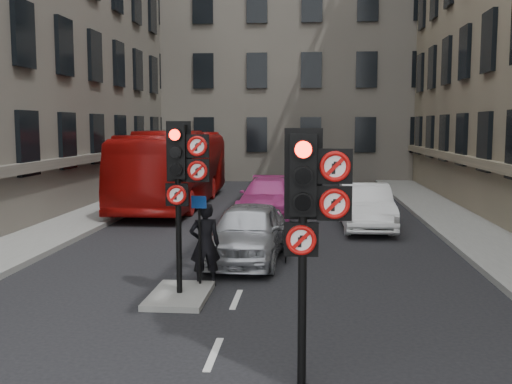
% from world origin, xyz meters
% --- Properties ---
extents(pavement_left, '(3.00, 50.00, 0.16)m').
position_xyz_m(pavement_left, '(-7.20, 12.00, 0.08)').
color(pavement_left, gray).
rests_on(pavement_left, ground).
extents(pavement_right, '(3.00, 50.00, 0.16)m').
position_xyz_m(pavement_right, '(7.20, 12.00, 0.08)').
color(pavement_right, gray).
rests_on(pavement_right, ground).
extents(centre_island, '(1.20, 2.00, 0.12)m').
position_xyz_m(centre_island, '(-1.20, 5.00, 0.06)').
color(centre_island, gray).
rests_on(centre_island, ground).
extents(building_far, '(30.00, 14.00, 20.00)m').
position_xyz_m(building_far, '(0.00, 38.00, 10.00)').
color(building_far, '#6D675C').
rests_on(building_far, ground).
extents(signal_near, '(0.91, 0.40, 3.58)m').
position_xyz_m(signal_near, '(1.49, 0.99, 2.58)').
color(signal_near, black).
rests_on(signal_near, ground).
extents(signal_far, '(0.91, 0.40, 3.58)m').
position_xyz_m(signal_far, '(-1.11, 4.99, 2.70)').
color(signal_far, black).
rests_on(signal_far, centre_island).
extents(car_silver, '(2.10, 4.65, 1.55)m').
position_xyz_m(car_silver, '(-0.13, 8.59, 0.78)').
color(car_silver, '#B2B4BA').
rests_on(car_silver, ground).
extents(car_white, '(1.73, 4.76, 1.56)m').
position_xyz_m(car_white, '(3.48, 13.93, 0.78)').
color(car_white, white).
rests_on(car_white, ground).
extents(car_pink, '(2.27, 5.20, 1.49)m').
position_xyz_m(car_pink, '(-0.13, 16.47, 0.74)').
color(car_pink, '#D63F9B').
rests_on(car_pink, ground).
extents(bus_red, '(2.83, 12.05, 3.36)m').
position_xyz_m(bus_red, '(-4.50, 19.38, 1.68)').
color(bus_red, '#940C0A').
rests_on(bus_red, ground).
extents(motorcycle, '(0.53, 1.57, 0.93)m').
position_xyz_m(motorcycle, '(0.87, 8.84, 0.46)').
color(motorcycle, black).
rests_on(motorcycle, ground).
extents(motorcyclist, '(0.81, 0.66, 1.91)m').
position_xyz_m(motorcyclist, '(-0.83, 6.00, 0.96)').
color(motorcyclist, black).
rests_on(motorcyclist, ground).
extents(info_sign, '(0.34, 0.11, 1.96)m').
position_xyz_m(info_sign, '(-0.90, 5.73, 1.39)').
color(info_sign, black).
rests_on(info_sign, centre_island).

